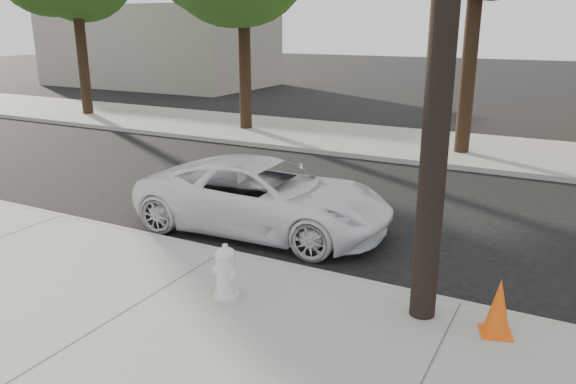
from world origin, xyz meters
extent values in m
plane|color=black|center=(0.00, 0.00, 0.00)|extent=(120.00, 120.00, 0.00)
cube|color=gray|center=(0.00, -4.30, 0.07)|extent=(90.00, 4.40, 0.15)
cube|color=gray|center=(0.00, 8.50, 0.07)|extent=(90.00, 5.00, 0.15)
cube|color=#9E9B93|center=(0.00, -2.10, 0.07)|extent=(90.00, 0.12, 0.16)
cube|color=gray|center=(-20.00, 20.00, 2.50)|extent=(14.00, 8.00, 5.00)
cylinder|color=black|center=(-14.00, 8.00, 2.40)|extent=(0.44, 0.44, 4.50)
cylinder|color=black|center=(-6.00, 8.20, 2.28)|extent=(0.44, 0.44, 4.25)
cylinder|color=black|center=(2.00, 7.80, 2.53)|extent=(0.44, 0.44, 4.75)
imported|color=white|center=(-0.11, -0.55, 0.69)|extent=(5.12, 2.57, 1.39)
cylinder|color=silver|center=(0.99, -3.52, 0.18)|extent=(0.37, 0.37, 0.07)
cylinder|color=silver|center=(0.99, -3.52, 0.47)|extent=(0.28, 0.28, 0.63)
ellipsoid|color=silver|center=(0.99, -3.52, 0.80)|extent=(0.30, 0.30, 0.21)
cylinder|color=silver|center=(0.99, -3.52, 0.53)|extent=(0.40, 0.17, 0.13)
cylinder|color=silver|center=(0.99, -3.52, 0.53)|extent=(0.18, 0.22, 0.16)
cube|color=#F9580D|center=(4.55, -2.75, 0.16)|extent=(0.48, 0.48, 0.02)
cone|color=#F9580D|center=(4.55, -2.75, 0.53)|extent=(0.43, 0.43, 0.75)
camera|label=1|loc=(5.17, -9.53, 3.91)|focal=35.00mm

